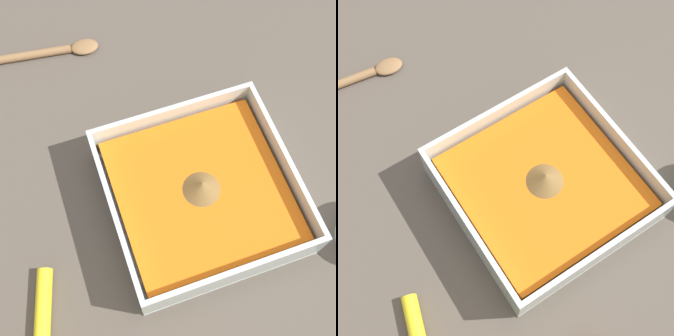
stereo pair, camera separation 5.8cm
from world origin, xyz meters
The scene contains 2 objects.
ground_plane centered at (0.00, 0.00, 0.00)m, with size 4.00×4.00×0.00m, color brown.
square_dish centered at (-0.02, 0.04, 0.02)m, with size 0.22×0.22×0.06m.
Camera 2 is at (-0.18, -0.12, 0.56)m, focal length 50.00 mm.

